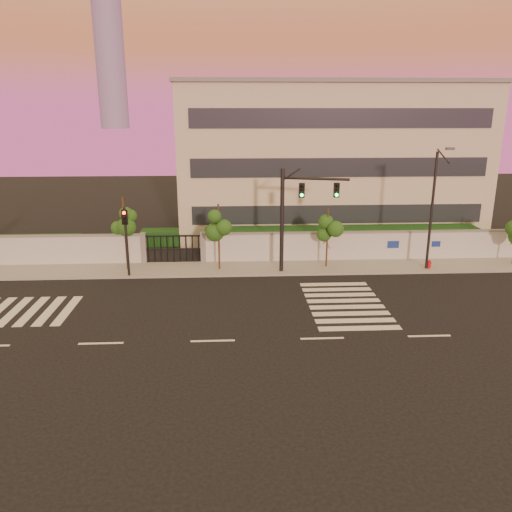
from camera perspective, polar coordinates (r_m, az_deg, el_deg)
The scene contains 14 objects.
ground at distance 22.98m, azimuth -4.97°, elevation -9.65°, with size 120.00×120.00×0.00m, color black.
sidewalk at distance 32.72m, azimuth -4.38°, elevation -1.46°, with size 60.00×3.00×0.15m, color gray.
perimeter_wall at distance 33.87m, azimuth -4.19°, elevation 0.91°, with size 60.00×0.36×2.20m.
hedge_row at distance 36.58m, azimuth -2.43°, elevation 1.70°, with size 41.00×4.25×1.80m.
institutional_building at distance 43.58m, azimuth 7.93°, elevation 11.05°, with size 24.40×12.40×12.25m.
distant_skyscraper at distance 312.15m, azimuth -16.72°, elevation 25.27°, with size 16.00×16.00×118.00m.
road_markings at distance 26.51m, azimuth -8.14°, elevation -6.09°, with size 57.00×7.62×0.02m.
street_tree_c at distance 32.64m, azimuth -14.82°, elevation 4.32°, with size 1.48×1.18×4.84m.
street_tree_d at distance 31.69m, azimuth -4.27°, elevation 3.88°, with size 1.51×1.20×4.40m.
street_tree_e at distance 32.54m, azimuth 8.24°, elevation 3.60°, with size 1.39×1.11×4.04m.
traffic_signal_main at distance 31.11m, azimuth 4.56°, elevation 5.48°, with size 4.17×1.22×6.67m.
traffic_signal_secondary at distance 31.38m, azimuth -14.64°, elevation 2.49°, with size 0.35×0.34×4.45m.
streetlight_east at distance 33.23m, azimuth 19.60°, elevation 5.45°, with size 0.48×1.92×7.99m.
fire_hydrant at distance 34.31m, azimuth 19.18°, elevation -1.01°, with size 0.28×0.27×0.72m.
Camera 1 is at (0.91, -20.66, 10.04)m, focal length 35.00 mm.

